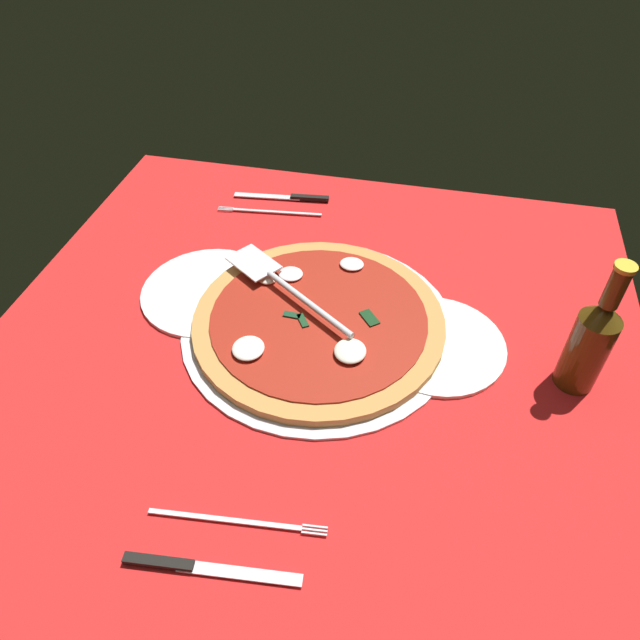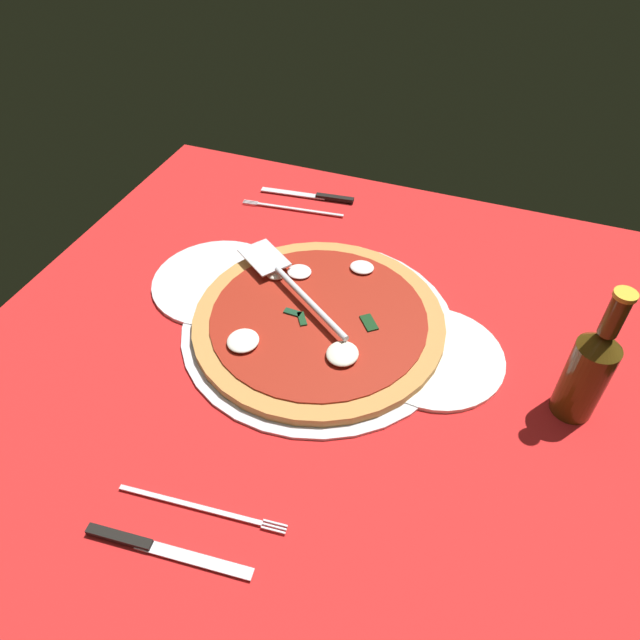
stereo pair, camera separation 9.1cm
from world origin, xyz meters
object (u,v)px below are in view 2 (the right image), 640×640
dinner_plate_left (218,282)px  dinner_plate_right (434,357)px  pizza_server (289,281)px  place_setting_far (304,204)px  beer_bottle (589,370)px  pizza (319,321)px  place_setting_near (178,530)px

dinner_plate_left → dinner_plate_right: same height
pizza_server → place_setting_far: (-8.35, 27.73, -3.87)cm
dinner_plate_right → beer_bottle: bearing=-7.9°
pizza → place_setting_far: (-15.33, 32.11, -1.34)cm
dinner_plate_right → pizza: (-18.53, 0.09, 1.19)cm
pizza_server → place_setting_near: 42.18cm
place_setting_near → place_setting_far: size_ratio=1.01×
place_setting_near → beer_bottle: (42.02, 34.65, 8.10)cm
dinner_plate_right → beer_bottle: beer_bottle is taller
place_setting_near → place_setting_far: bearing=93.9°
dinner_plate_right → beer_bottle: size_ratio=0.96×
dinner_plate_right → place_setting_near: 43.52cm
pizza → place_setting_near: 37.70cm
pizza_server → beer_bottle: beer_bottle is taller
dinner_plate_right → beer_bottle: 21.51cm
dinner_plate_left → dinner_plate_right: size_ratio=1.07×
dinner_plate_left → pizza: (20.10, -3.96, 1.19)cm
pizza_server → place_setting_near: bearing=129.8°
dinner_plate_right → place_setting_near: size_ratio=0.92×
pizza → pizza_server: 8.62cm
beer_bottle → pizza: bearing=175.8°
pizza → pizza_server: size_ratio=1.59×
place_setting_near → beer_bottle: size_ratio=1.04×
dinner_plate_left → pizza_server: bearing=1.9°
pizza_server → place_setting_far: size_ratio=1.10×
dinner_plate_right → place_setting_far: size_ratio=0.93×
pizza → place_setting_near: size_ratio=1.74×
pizza_server → beer_bottle: bearing=-153.7°
dinner_plate_right → place_setting_near: place_setting_near is taller
pizza → place_setting_near: (-3.70, -37.49, -1.34)cm
dinner_plate_left → dinner_plate_right: (38.63, -4.05, 0.00)cm
dinner_plate_left → dinner_plate_right: 38.84cm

